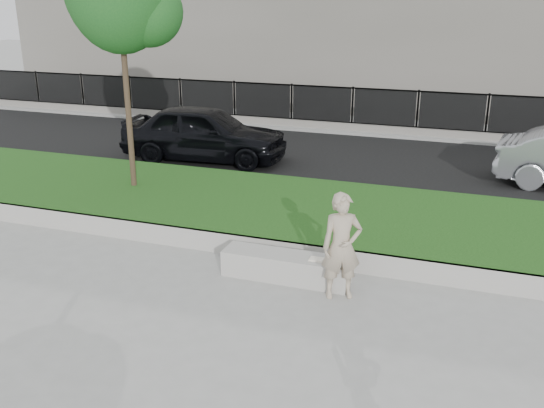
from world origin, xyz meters
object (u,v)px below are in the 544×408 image
at_px(stone_bench, 286,267).
at_px(man, 342,246).
at_px(car_dark, 204,133).
at_px(book, 317,259).

distance_m(stone_bench, man, 1.24).
xyz_separation_m(stone_bench, car_dark, (-4.59, 6.50, 0.62)).
bearing_deg(stone_bench, man, -17.15).
relative_size(man, book, 7.53).
bearing_deg(man, book, 126.52).
height_order(stone_bench, book, book).
relative_size(book, car_dark, 0.05).
bearing_deg(book, stone_bench, 174.69).
distance_m(stone_bench, book, 0.59).
xyz_separation_m(stone_bench, book, (0.54, -0.05, 0.24)).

